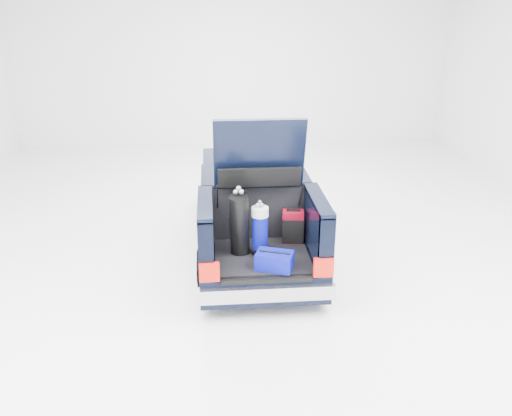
{
  "coord_description": "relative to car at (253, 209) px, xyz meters",
  "views": [
    {
      "loc": [
        -0.67,
        -8.3,
        4.03
      ],
      "look_at": [
        0.0,
        -0.5,
        0.92
      ],
      "focal_mm": 38.0,
      "sensor_mm": 36.0,
      "label": 1
    }
  ],
  "objects": [
    {
      "name": "black_golf_bag",
      "position": [
        -0.31,
        -1.52,
        0.37
      ],
      "size": [
        0.36,
        0.42,
        0.99
      ],
      "rotation": [
        0.0,
        0.0,
        -0.27
      ],
      "color": "black",
      "rests_on": "car"
    },
    {
      "name": "red_suitcase",
      "position": [
        0.5,
        -1.19,
        0.17
      ],
      "size": [
        0.33,
        0.23,
        0.51
      ],
      "rotation": [
        0.0,
        0.0,
        -0.11
      ],
      "color": "#660312",
      "rests_on": "car"
    },
    {
      "name": "blue_golf_bag",
      "position": [
        -0.02,
        -1.54,
        0.29
      ],
      "size": [
        0.27,
        0.27,
        0.79
      ],
      "rotation": [
        0.0,
        0.0,
        -0.15
      ],
      "color": "black",
      "rests_on": "car"
    },
    {
      "name": "ground",
      "position": [
        0.0,
        -0.11,
        -0.67
      ],
      "size": [
        14.0,
        14.0,
        0.0
      ],
      "primitive_type": "plane",
      "color": "white",
      "rests_on": "ground"
    },
    {
      "name": "car",
      "position": [
        0.0,
        0.0,
        0.0
      ],
      "size": [
        1.87,
        4.65,
        2.47
      ],
      "color": "black",
      "rests_on": "ground"
    },
    {
      "name": "blue_duffel",
      "position": [
        0.13,
        -2.01,
        0.04
      ],
      "size": [
        0.56,
        0.46,
        0.25
      ],
      "rotation": [
        0.0,
        0.0,
        -0.34
      ],
      "color": "#05087B",
      "rests_on": "car"
    }
  ]
}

